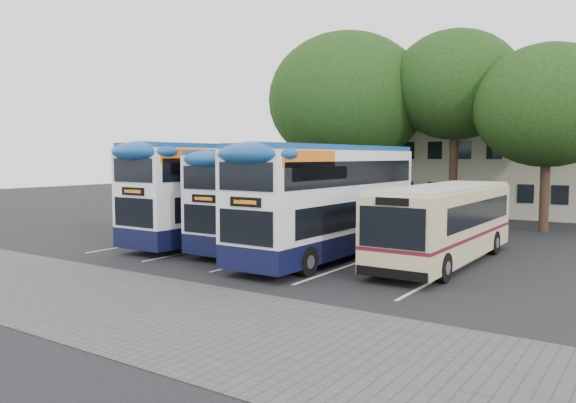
% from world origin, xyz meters
% --- Properties ---
extents(ground, '(120.00, 120.00, 0.00)m').
position_xyz_m(ground, '(0.00, 0.00, 0.00)').
color(ground, black).
rests_on(ground, ground).
extents(paving_strip, '(40.00, 6.00, 0.01)m').
position_xyz_m(paving_strip, '(-2.00, -5.00, 0.01)').
color(paving_strip, '#595654').
rests_on(paving_strip, ground).
extents(bay_lines, '(14.12, 11.00, 0.01)m').
position_xyz_m(bay_lines, '(-3.75, 5.00, 0.01)').
color(bay_lines, silver).
rests_on(bay_lines, ground).
extents(depot_building, '(32.40, 8.40, 6.20)m').
position_xyz_m(depot_building, '(0.00, 26.99, 3.15)').
color(depot_building, beige).
rests_on(depot_building, ground).
extents(tree_left, '(10.24, 10.24, 12.11)m').
position_xyz_m(tree_left, '(-8.09, 17.66, 7.75)').
color(tree_left, black).
rests_on(tree_left, ground).
extents(tree_mid, '(7.74, 7.74, 11.65)m').
position_xyz_m(tree_mid, '(-1.36, 18.86, 8.34)').
color(tree_mid, black).
rests_on(tree_mid, ground).
extents(tree_right, '(7.75, 7.75, 10.08)m').
position_xyz_m(tree_right, '(3.99, 17.72, 6.77)').
color(tree_right, black).
rests_on(tree_right, ground).
extents(bus_dd_left, '(2.70, 11.12, 4.64)m').
position_xyz_m(bus_dd_left, '(-8.19, 5.53, 2.55)').
color(bus_dd_left, black).
rests_on(bus_dd_left, ground).
extents(bus_dd_mid, '(2.50, 10.33, 4.30)m').
position_xyz_m(bus_dd_mid, '(-4.94, 5.74, 2.37)').
color(bus_dd_mid, black).
rests_on(bus_dd_mid, ground).
extents(bus_dd_right, '(2.63, 10.83, 4.51)m').
position_xyz_m(bus_dd_right, '(-1.74, 4.45, 2.49)').
color(bus_dd_right, black).
rests_on(bus_dd_right, ground).
extents(bus_single, '(2.53, 9.94, 2.97)m').
position_xyz_m(bus_single, '(2.47, 5.98, 1.68)').
color(bus_single, beige).
rests_on(bus_single, ground).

